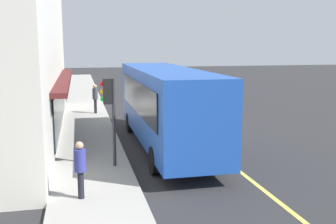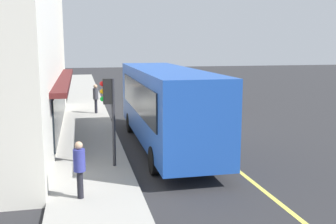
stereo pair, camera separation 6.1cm
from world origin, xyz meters
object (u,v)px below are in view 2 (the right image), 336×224
car_black (174,90)px  car_maroon (199,98)px  pedestrian_by_curb (79,164)px  pedestrian_mid_block (96,96)px  traffic_light (109,101)px  bus (165,103)px

car_black → car_maroon: (-5.58, -0.47, 0.00)m
car_maroon → pedestrian_by_curb: (-15.82, 8.38, 0.42)m
car_black → pedestrian_mid_block: pedestrian_mid_block is taller
car_black → car_maroon: 5.60m
car_maroon → pedestrian_mid_block: (-1.35, 7.33, 0.54)m
traffic_light → car_black: (18.48, -6.84, -1.79)m
car_black → pedestrian_by_curb: 22.82m
pedestrian_by_curb → pedestrian_mid_block: (14.47, -1.05, 0.12)m
traffic_light → car_maroon: traffic_light is taller
car_black → pedestrian_by_curb: size_ratio=2.58×
car_black → bus: bearing=165.1°
pedestrian_mid_block → car_maroon: bearing=-79.5°
pedestrian_mid_block → car_black: bearing=-44.7°
car_black → pedestrian_mid_block: (-6.93, 6.86, 0.54)m
pedestrian_by_curb → car_black: bearing=-20.3°
bus → car_maroon: bearing=-24.7°
bus → traffic_light: 3.83m
car_black → pedestrian_mid_block: 9.77m
pedestrian_by_curb → pedestrian_mid_block: pedestrian_mid_block is taller
pedestrian_by_curb → traffic_light: bearing=-20.2°
car_maroon → pedestrian_mid_block: bearing=100.5°
traffic_light → car_black: 19.78m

